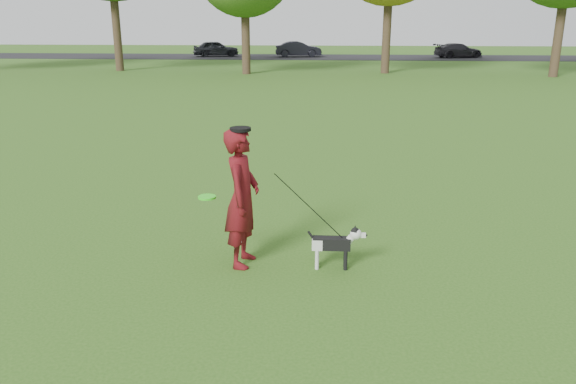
# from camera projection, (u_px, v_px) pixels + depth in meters

# --- Properties ---
(ground) EXTENTS (120.00, 120.00, 0.00)m
(ground) POSITION_uv_depth(u_px,v_px,m) (277.00, 252.00, 7.79)
(ground) COLOR #285116
(ground) RESTS_ON ground
(road) EXTENTS (120.00, 7.00, 0.02)m
(road) POSITION_uv_depth(u_px,v_px,m) (320.00, 57.00, 45.89)
(road) COLOR black
(road) RESTS_ON ground
(man) EXTENTS (0.50, 0.70, 1.81)m
(man) POSITION_uv_depth(u_px,v_px,m) (242.00, 198.00, 7.18)
(man) COLOR #550C12
(man) RESTS_ON ground
(dog) EXTENTS (0.77, 0.15, 0.58)m
(dog) POSITION_uv_depth(u_px,v_px,m) (336.00, 242.00, 7.20)
(dog) COLOR black
(dog) RESTS_ON ground
(car_left) EXTENTS (4.01, 2.59, 1.27)m
(car_left) POSITION_uv_depth(u_px,v_px,m) (216.00, 49.00, 46.26)
(car_left) COLOR black
(car_left) RESTS_ON road
(car_mid) EXTENTS (3.87, 1.74, 1.23)m
(car_mid) POSITION_uv_depth(u_px,v_px,m) (298.00, 49.00, 45.81)
(car_mid) COLOR black
(car_mid) RESTS_ON road
(car_right) EXTENTS (4.14, 2.55, 1.12)m
(car_right) POSITION_uv_depth(u_px,v_px,m) (458.00, 50.00, 44.99)
(car_right) COLOR black
(car_right) RESTS_ON road
(man_held_items) EXTENTS (1.88, 0.34, 1.43)m
(man_held_items) POSITION_uv_depth(u_px,v_px,m) (286.00, 190.00, 7.06)
(man_held_items) COLOR #32ED1E
(man_held_items) RESTS_ON ground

